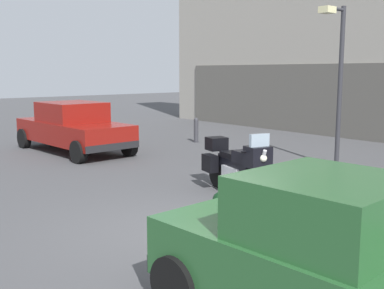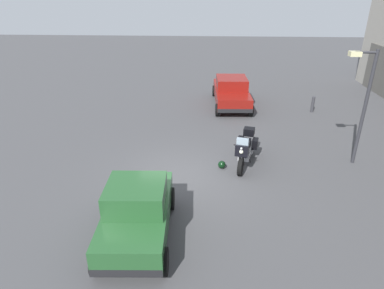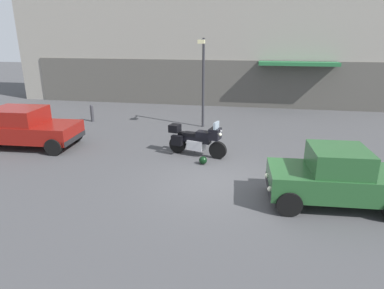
# 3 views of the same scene
# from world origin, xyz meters

# --- Properties ---
(ground_plane) EXTENTS (80.00, 80.00, 0.00)m
(ground_plane) POSITION_xyz_m (0.00, 0.00, 0.00)
(ground_plane) COLOR #424244
(motorcycle) EXTENTS (2.23, 1.03, 1.36)m
(motorcycle) POSITION_xyz_m (-1.11, 2.22, 0.62)
(motorcycle) COLOR black
(motorcycle) RESTS_ON ground
(helmet) EXTENTS (0.28, 0.28, 0.28)m
(helmet) POSITION_xyz_m (-0.72, 1.39, 0.14)
(helmet) COLOR black
(helmet) RESTS_ON ground
(car_sedan_far) EXTENTS (4.64, 2.09, 1.56)m
(car_sedan_far) POSITION_xyz_m (-8.14, 2.04, 0.78)
(car_sedan_far) COLOR maroon
(car_sedan_far) RESTS_ON ground
(car_compact_side) EXTENTS (3.54, 1.87, 1.56)m
(car_compact_side) POSITION_xyz_m (3.09, -0.85, 0.77)
(car_compact_side) COLOR #235128
(car_compact_side) RESTS_ON ground
(streetlamp_curbside) EXTENTS (0.28, 0.94, 4.13)m
(streetlamp_curbside) POSITION_xyz_m (-1.46, 6.13, 2.56)
(streetlamp_curbside) COLOR #2D2D33
(streetlamp_curbside) RESTS_ON ground
(bollard_curbside) EXTENTS (0.16, 0.16, 0.88)m
(bollard_curbside) POSITION_xyz_m (-7.21, 6.30, 0.47)
(bollard_curbside) COLOR #333338
(bollard_curbside) RESTS_ON ground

